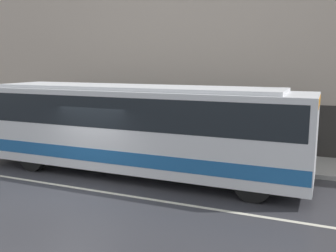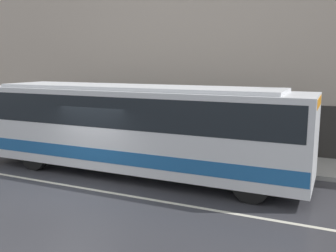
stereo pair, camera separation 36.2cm
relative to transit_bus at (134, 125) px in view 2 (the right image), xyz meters
The scene contains 6 objects.
ground_plane 2.91m from the transit_bus, 112.51° to the right, with size 60.00×60.00×0.00m, color #333338.
sidewalk 3.80m from the transit_bus, 104.98° to the left, with size 60.00×2.80×0.16m.
building_facade 5.55m from the transit_bus, 100.32° to the left, with size 60.00×0.35×9.10m.
lane_stripe 2.91m from the transit_bus, 112.51° to the right, with size 54.00×0.14×0.01m.
transit_bus is the anchor object (origin of this frame).
pedestrian_waiting 3.69m from the transit_bus, 87.09° to the left, with size 0.36×0.36×1.67m.
Camera 2 is at (7.44, -9.27, 3.95)m, focal length 40.00 mm.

